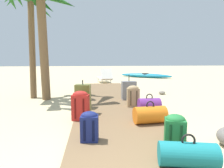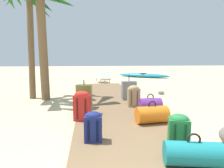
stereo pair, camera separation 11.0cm
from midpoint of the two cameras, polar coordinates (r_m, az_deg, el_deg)
The scene contains 16 objects.
ground_plane at distance 4.82m, azimuth 0.13°, elevation -8.51°, with size 60.00×60.00×0.00m, color #CCB789.
boardwalk at distance 5.61m, azimuth -0.97°, elevation -5.75°, with size 1.84×8.37×0.08m, color brown.
backpack_green at distance 2.94m, azimuth 18.50°, elevation -12.85°, with size 0.34×0.31×0.48m.
suitcase_olive at distance 4.41m, azimuth -9.10°, elevation -4.52°, with size 0.38×0.26×0.78m.
duffel_bag_orange at distance 3.83m, azimuth 11.16°, elevation -9.04°, with size 0.65×0.38×0.45m.
duffel_bag_teal at distance 2.54m, azimuth 22.09°, elevation -18.95°, with size 0.71×0.42×0.40m.
backpack_tan at distance 5.04m, azimuth 5.96°, elevation -3.42°, with size 0.33×0.25×0.56m.
duffel_bag_purple at distance 4.61m, azimuth 10.80°, elevation -6.21°, with size 0.51×0.33×0.44m.
suitcase_grey at distance 5.88m, azimuth 4.59°, elevation -1.90°, with size 0.45×0.25×0.78m.
backpack_red at distance 3.94m, azimuth -9.76°, elevation -6.24°, with size 0.37×0.27×0.61m.
backpack_navy at distance 2.97m, azimuth -6.78°, elevation -12.39°, with size 0.28×0.24×0.47m.
palm_tree_near_left at distance 7.22m, azimuth -24.46°, elevation 21.60°, with size 1.74×1.96×3.88m.
palm_tree_far_left at distance 6.60m, azimuth -21.37°, elevation 21.87°, with size 2.22×2.37×3.88m.
lounge_chair at distance 10.39m, azimuth -2.98°, elevation 2.05°, with size 0.82×1.59×0.81m.
kayak at distance 13.69m, azimuth 9.22°, elevation 2.57°, with size 3.41×2.49×0.31m.
rock_right_far at distance 7.42m, azimuth 14.22°, elevation -2.49°, with size 0.24×0.25×0.13m, color gray.
Camera 2 is at (-0.64, -1.23, 1.34)m, focal length 30.24 mm.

